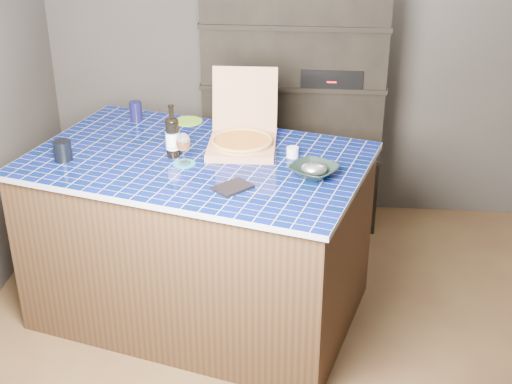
# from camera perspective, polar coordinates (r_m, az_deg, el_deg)

# --- Properties ---
(room) EXTENTS (3.50, 3.50, 3.50)m
(room) POSITION_cam_1_polar(r_m,az_deg,el_deg) (3.36, 2.07, 4.37)
(room) COLOR brown
(room) RESTS_ON ground
(shelving_unit) EXTENTS (1.20, 0.41, 1.80)m
(shelving_unit) POSITION_cam_1_polar(r_m,az_deg,el_deg) (4.91, 3.05, 7.29)
(shelving_unit) COLOR black
(shelving_unit) RESTS_ON floor
(kitchen_island) EXTENTS (2.02, 1.57, 0.98)m
(kitchen_island) POSITION_cam_1_polar(r_m,az_deg,el_deg) (4.05, -4.53, -3.58)
(kitchen_island) COLOR #412D19
(kitchen_island) RESTS_ON floor
(pizza_box) EXTENTS (0.37, 0.45, 0.40)m
(pizza_box) POSITION_cam_1_polar(r_m,az_deg,el_deg) (3.91, -1.12, 4.24)
(pizza_box) COLOR tan
(pizza_box) RESTS_ON kitchen_island
(mead_bottle) EXTENTS (0.08, 0.08, 0.29)m
(mead_bottle) POSITION_cam_1_polar(r_m,az_deg,el_deg) (3.82, -6.70, 4.42)
(mead_bottle) COLOR black
(mead_bottle) RESTS_ON kitchen_island
(teal_trivet) EXTENTS (0.12, 0.12, 0.01)m
(teal_trivet) POSITION_cam_1_polar(r_m,az_deg,el_deg) (3.76, -5.76, 2.27)
(teal_trivet) COLOR teal
(teal_trivet) RESTS_ON kitchen_island
(wine_glass) EXTENTS (0.08, 0.08, 0.17)m
(wine_glass) POSITION_cam_1_polar(r_m,az_deg,el_deg) (3.71, -5.84, 3.93)
(wine_glass) COLOR white
(wine_glass) RESTS_ON teal_trivet
(tumbler) EXTENTS (0.10, 0.10, 0.11)m
(tumbler) POSITION_cam_1_polar(r_m,az_deg,el_deg) (3.91, -15.22, 3.22)
(tumbler) COLOR black
(tumbler) RESTS_ON kitchen_island
(dvd_case) EXTENTS (0.22, 0.22, 0.01)m
(dvd_case) POSITION_cam_1_polar(r_m,az_deg,el_deg) (3.48, -1.88, 0.37)
(dvd_case) COLOR black
(dvd_case) RESTS_ON kitchen_island
(bowl) EXTENTS (0.32, 0.32, 0.06)m
(bowl) POSITION_cam_1_polar(r_m,az_deg,el_deg) (3.61, 4.66, 1.70)
(bowl) COLOR black
(bowl) RESTS_ON kitchen_island
(foil_contents) EXTENTS (0.13, 0.11, 0.06)m
(foil_contents) POSITION_cam_1_polar(r_m,az_deg,el_deg) (3.61, 4.66, 1.87)
(foil_contents) COLOR silver
(foil_contents) RESTS_ON bowl
(white_jar) EXTENTS (0.06, 0.06, 0.06)m
(white_jar) POSITION_cam_1_polar(r_m,az_deg,el_deg) (3.82, 2.94, 3.20)
(white_jar) COLOR silver
(white_jar) RESTS_ON kitchen_island
(navy_cup) EXTENTS (0.07, 0.07, 0.12)m
(navy_cup) POSITION_cam_1_polar(r_m,az_deg,el_deg) (4.39, -9.60, 6.41)
(navy_cup) COLOR black
(navy_cup) RESTS_ON kitchen_island
(green_trivet) EXTENTS (0.17, 0.17, 0.01)m
(green_trivet) POSITION_cam_1_polar(r_m,az_deg,el_deg) (4.34, -5.44, 5.67)
(green_trivet) COLOR #77BF28
(green_trivet) RESTS_ON kitchen_island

